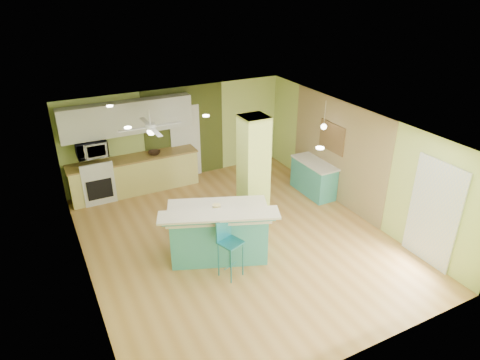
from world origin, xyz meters
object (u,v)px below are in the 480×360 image
(bar_stool, at_px, (228,239))
(canister, at_px, (217,208))
(fruit_bowl, at_px, (154,153))
(peninsula, at_px, (219,231))
(side_counter, at_px, (313,178))

(bar_stool, distance_m, canister, 0.67)
(fruit_bowl, relative_size, canister, 1.88)
(peninsula, xyz_separation_m, bar_stool, (-0.10, -0.63, 0.22))
(fruit_bowl, xyz_separation_m, canister, (0.15, -3.53, 0.13))
(side_counter, bearing_deg, canister, -157.17)
(side_counter, bearing_deg, bar_stool, -149.67)
(side_counter, distance_m, fruit_bowl, 4.10)
(peninsula, height_order, fruit_bowl, peninsula)
(side_counter, height_order, canister, canister)
(bar_stool, relative_size, side_counter, 0.86)
(bar_stool, bearing_deg, fruit_bowl, 70.90)
(side_counter, bearing_deg, peninsula, -157.67)
(bar_stool, relative_size, fruit_bowl, 3.69)
(side_counter, distance_m, canister, 3.66)
(peninsula, bearing_deg, fruit_bowl, 114.91)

